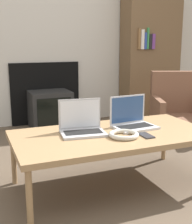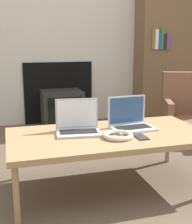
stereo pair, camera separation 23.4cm
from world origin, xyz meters
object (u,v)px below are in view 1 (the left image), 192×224
(laptop_right, at_px, (132,120))
(headphones, at_px, (124,135))
(laptop_left, at_px, (82,126))
(phone, at_px, (146,135))
(tv, at_px, (50,109))
(armchair, at_px, (178,106))

(laptop_right, distance_m, headphones, 0.25)
(laptop_left, xyz_separation_m, headphones, (0.22, -0.19, -0.04))
(headphones, xyz_separation_m, phone, (0.14, -0.04, -0.01))
(laptop_left, relative_size, laptop_right, 1.02)
(phone, xyz_separation_m, tv, (-0.19, 1.80, -0.18))
(laptop_left, distance_m, laptop_right, 0.38)
(laptop_right, xyz_separation_m, headphones, (-0.16, -0.19, -0.04))
(laptop_right, height_order, phone, laptop_right)
(tv, bearing_deg, headphones, -88.37)
(tv, relative_size, armchair, 0.64)
(phone, bearing_deg, armchair, 45.10)
(laptop_left, relative_size, tv, 0.68)
(headphones, bearing_deg, phone, -15.04)
(laptop_right, height_order, armchair, armchair)
(phone, height_order, armchair, armchair)
(laptop_left, bearing_deg, phone, -25.36)
(laptop_left, relative_size, phone, 2.50)
(headphones, distance_m, phone, 0.15)
(tv, bearing_deg, phone, -83.89)
(laptop_right, relative_size, headphones, 1.57)
(headphones, relative_size, phone, 1.56)
(laptop_left, height_order, armchair, armchair)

